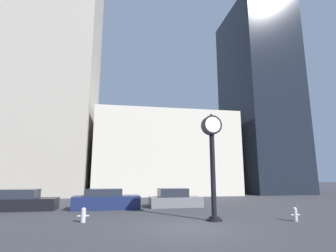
{
  "coord_description": "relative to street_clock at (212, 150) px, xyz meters",
  "views": [
    {
      "loc": [
        -3.12,
        -11.53,
        2.14
      ],
      "look_at": [
        0.99,
        10.8,
        6.61
      ],
      "focal_mm": 28.0,
      "sensor_mm": 36.0,
      "label": 1
    }
  ],
  "objects": [
    {
      "name": "fire_hydrant_near",
      "position": [
        3.95,
        -0.84,
        -3.21
      ],
      "size": [
        0.48,
        0.21,
        0.68
      ],
      "color": "#B7B7BC",
      "rests_on": "ground_plane"
    },
    {
      "name": "building_tall_tower",
      "position": [
        -14.5,
        22.37,
        17.34
      ],
      "size": [
        12.16,
        12.0,
        41.79
      ],
      "color": "#ADA393",
      "rests_on": "ground_plane"
    },
    {
      "name": "car_grey",
      "position": [
        -0.67,
        6.57,
        -2.99
      ],
      "size": [
        3.87,
        1.84,
        1.35
      ],
      "rotation": [
        0.0,
        0.0,
        0.02
      ],
      "color": "slate",
      "rests_on": "ground_plane"
    },
    {
      "name": "building_glass_modern",
      "position": [
        15.8,
        22.37,
        10.64
      ],
      "size": [
        8.08,
        12.0,
        28.39
      ],
      "color": "black",
      "rests_on": "ground_plane"
    },
    {
      "name": "car_black",
      "position": [
        -11.29,
        6.39,
        -2.98
      ],
      "size": [
        4.69,
        1.99,
        1.37
      ],
      "rotation": [
        0.0,
        0.0,
        0.02
      ],
      "color": "black",
      "rests_on": "ground_plane"
    },
    {
      "name": "fire_hydrant_far",
      "position": [
        -6.44,
        0.69,
        -3.2
      ],
      "size": [
        0.54,
        0.24,
        0.7
      ],
      "color": "#B7B7BC",
      "rests_on": "ground_plane"
    },
    {
      "name": "car_navy",
      "position": [
        -5.63,
        6.13,
        -2.97
      ],
      "size": [
        4.59,
        2.03,
        1.38
      ],
      "rotation": [
        0.0,
        0.0,
        0.04
      ],
      "color": "#19234C",
      "rests_on": "ground_plane"
    },
    {
      "name": "building_storefront_row",
      "position": [
        1.02,
        22.37,
        1.58
      ],
      "size": [
        17.59,
        12.0,
        10.28
      ],
      "color": "beige",
      "rests_on": "ground_plane"
    },
    {
      "name": "ground_plane",
      "position": [
        -1.67,
        -1.63,
        -3.55
      ],
      "size": [
        200.0,
        200.0,
        0.0
      ],
      "primitive_type": "plane",
      "color": "#38383D"
    },
    {
      "name": "street_clock",
      "position": [
        0.0,
        0.0,
        0.0
      ],
      "size": [
        1.03,
        0.78,
        5.53
      ],
      "color": "black",
      "rests_on": "ground_plane"
    }
  ]
}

